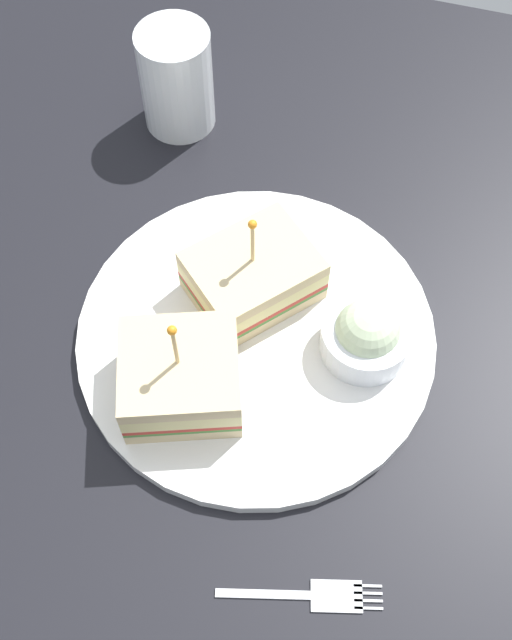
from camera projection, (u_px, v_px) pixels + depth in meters
The scene contains 7 objects.
ground_plane at pixel (256, 345), 67.06cm from camera, with size 90.92×90.92×2.00cm, color black.
plate at pixel (256, 336), 65.68cm from camera, with size 29.14×29.14×1.17cm, color white.
sandwich_half_front at pixel (181, 377), 60.33cm from camera, with size 10.70×11.05×10.11cm.
sandwich_half_back at pixel (253, 276), 65.12cm from camera, with size 12.29×12.11×9.59cm.
coleslaw_bowl at pixel (366, 335), 62.78cm from camera, with size 7.17×7.17×5.16cm.
drink_glass at pixel (177, 85), 74.51cm from camera, with size 6.78×6.78×10.13cm.
fork at pixel (318, 595), 55.90cm from camera, with size 4.04×11.57×0.35cm.
Camera 1 is at (-30.34, -8.75, 58.19)cm, focal length 45.19 mm.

